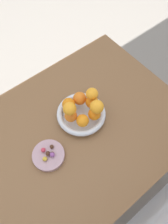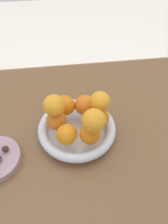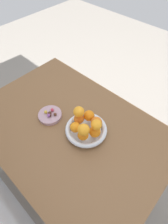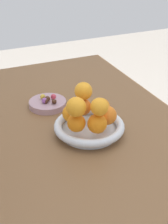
{
  "view_description": "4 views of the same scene",
  "coord_description": "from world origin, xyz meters",
  "px_view_note": "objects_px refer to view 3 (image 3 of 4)",
  "views": [
    {
      "loc": [
        0.19,
        0.34,
        1.63
      ],
      "look_at": [
        -0.1,
        -0.02,
        0.81
      ],
      "focal_mm": 35.0,
      "sensor_mm": 36.0,
      "label": 1
    },
    {
      "loc": [
        -0.07,
        0.34,
        1.26
      ],
      "look_at": [
        -0.12,
        -0.05,
        0.82
      ],
      "focal_mm": 35.0,
      "sensor_mm": 36.0,
      "label": 2
    },
    {
      "loc": [
        -0.44,
        0.34,
        1.54
      ],
      "look_at": [
        -0.07,
        -0.05,
        0.87
      ],
      "focal_mm": 28.0,
      "sensor_mm": 36.0,
      "label": 3
    },
    {
      "loc": [
        -0.93,
        0.34,
        1.33
      ],
      "look_at": [
        -0.14,
        -0.0,
        0.84
      ],
      "focal_mm": 55.0,
      "sensor_mm": 36.0,
      "label": 4
    }
  ],
  "objects_px": {
    "candy_ball_1": "(50,113)",
    "candy_ball_5": "(50,113)",
    "orange_1": "(95,132)",
    "candy_ball_3": "(55,114)",
    "orange_3": "(89,116)",
    "orange_6": "(84,130)",
    "candy_dish": "(50,115)",
    "orange_0": "(83,135)",
    "orange_2": "(96,122)",
    "candy_ball_4": "(50,115)",
    "fruit_bowl": "(86,130)",
    "orange_4": "(79,119)",
    "candy_ball_0": "(53,110)",
    "orange_5": "(75,127)",
    "dining_table": "(69,134)",
    "candy_ball_2": "(49,115)",
    "candy_ball_6": "(46,112)",
    "orange_8": "(96,125)",
    "orange_7": "(79,112)"
  },
  "relations": [
    {
      "from": "candy_ball_1",
      "to": "candy_ball_5",
      "type": "relative_size",
      "value": 0.94
    },
    {
      "from": "orange_1",
      "to": "candy_ball_3",
      "type": "relative_size",
      "value": 3.37
    },
    {
      "from": "orange_3",
      "to": "orange_6",
      "type": "xyz_separation_m",
      "value": [
        -0.06,
        0.11,
        0.06
      ]
    },
    {
      "from": "candy_dish",
      "to": "candy_ball_1",
      "type": "xyz_separation_m",
      "value": [
        -0.0,
        0.0,
        0.02
      ]
    },
    {
      "from": "orange_0",
      "to": "orange_2",
      "type": "distance_m",
      "value": 0.1
    },
    {
      "from": "candy_ball_4",
      "to": "orange_1",
      "type": "bearing_deg",
      "value": -164.94
    },
    {
      "from": "fruit_bowl",
      "to": "candy_ball_5",
      "type": "distance_m",
      "value": 0.23
    },
    {
      "from": "orange_4",
      "to": "candy_ball_5",
      "type": "relative_size",
      "value": 2.78
    },
    {
      "from": "candy_ball_0",
      "to": "candy_ball_4",
      "type": "xyz_separation_m",
      "value": [
        -0.02,
        0.04,
        -0.0
      ]
    },
    {
      "from": "orange_4",
      "to": "candy_ball_0",
      "type": "bearing_deg",
      "value": 11.66
    },
    {
      "from": "orange_5",
      "to": "fruit_bowl",
      "type": "bearing_deg",
      "value": -121.87
    },
    {
      "from": "dining_table",
      "to": "candy_ball_2",
      "type": "distance_m",
      "value": 0.17
    },
    {
      "from": "candy_ball_1",
      "to": "orange_6",
      "type": "bearing_deg",
      "value": -178.76
    },
    {
      "from": "orange_1",
      "to": "candy_ball_6",
      "type": "relative_size",
      "value": 3.07
    },
    {
      "from": "candy_ball_3",
      "to": "orange_2",
      "type": "bearing_deg",
      "value": -157.08
    },
    {
      "from": "orange_3",
      "to": "orange_8",
      "type": "xyz_separation_m",
      "value": [
        -0.09,
        0.05,
        0.06
      ]
    },
    {
      "from": "orange_5",
      "to": "candy_ball_0",
      "type": "xyz_separation_m",
      "value": [
        0.2,
        -0.01,
        -0.04
      ]
    },
    {
      "from": "orange_2",
      "to": "candy_ball_0",
      "type": "height_order",
      "value": "orange_2"
    },
    {
      "from": "candy_ball_0",
      "to": "candy_dish",
      "type": "bearing_deg",
      "value": 101.04
    },
    {
      "from": "dining_table",
      "to": "orange_5",
      "type": "distance_m",
      "value": 0.17
    },
    {
      "from": "orange_4",
      "to": "candy_ball_6",
      "type": "bearing_deg",
      "value": 21.65
    },
    {
      "from": "orange_8",
      "to": "candy_ball_6",
      "type": "distance_m",
      "value": 0.33
    },
    {
      "from": "orange_6",
      "to": "candy_ball_5",
      "type": "height_order",
      "value": "orange_6"
    },
    {
      "from": "orange_4",
      "to": "orange_5",
      "type": "xyz_separation_m",
      "value": [
        -0.02,
        0.05,
        0.0
      ]
    },
    {
      "from": "fruit_bowl",
      "to": "orange_2",
      "type": "distance_m",
      "value": 0.07
    },
    {
      "from": "orange_2",
      "to": "orange_6",
      "type": "height_order",
      "value": "orange_6"
    },
    {
      "from": "candy_dish",
      "to": "candy_ball_0",
      "type": "distance_m",
      "value": 0.04
    },
    {
      "from": "orange_1",
      "to": "candy_ball_2",
      "type": "xyz_separation_m",
      "value": [
        0.27,
        0.08,
        -0.04
      ]
    },
    {
      "from": "candy_dish",
      "to": "orange_2",
      "type": "bearing_deg",
      "value": -156.52
    },
    {
      "from": "dining_table",
      "to": "candy_ball_1",
      "type": "height_order",
      "value": "candy_ball_1"
    },
    {
      "from": "orange_8",
      "to": "dining_table",
      "type": "bearing_deg",
      "value": 14.42
    },
    {
      "from": "orange_2",
      "to": "orange_7",
      "type": "distance_m",
      "value": 0.11
    },
    {
      "from": "orange_6",
      "to": "orange_0",
      "type": "bearing_deg",
      "value": -24.0
    },
    {
      "from": "orange_3",
      "to": "candy_ball_3",
      "type": "relative_size",
      "value": 3.39
    },
    {
      "from": "candy_ball_4",
      "to": "candy_ball_6",
      "type": "bearing_deg",
      "value": -1.4
    },
    {
      "from": "fruit_bowl",
      "to": "orange_0",
      "type": "height_order",
      "value": "orange_0"
    },
    {
      "from": "orange_3",
      "to": "orange_4",
      "type": "bearing_deg",
      "value": 62.35
    },
    {
      "from": "orange_0",
      "to": "candy_ball_4",
      "type": "height_order",
      "value": "orange_0"
    },
    {
      "from": "orange_7",
      "to": "candy_ball_5",
      "type": "xyz_separation_m",
      "value": [
        0.17,
        0.07,
        -0.09
      ]
    },
    {
      "from": "orange_3",
      "to": "orange_6",
      "type": "bearing_deg",
      "value": 120.27
    },
    {
      "from": "candy_ball_5",
      "to": "candy_ball_0",
      "type": "bearing_deg",
      "value": -77.22
    },
    {
      "from": "orange_6",
      "to": "candy_ball_5",
      "type": "bearing_deg",
      "value": 1.17
    },
    {
      "from": "orange_8",
      "to": "candy_ball_0",
      "type": "bearing_deg",
      "value": 7.27
    },
    {
      "from": "candy_dish",
      "to": "candy_ball_6",
      "type": "relative_size",
      "value": 7.04
    },
    {
      "from": "fruit_bowl",
      "to": "candy_ball_2",
      "type": "xyz_separation_m",
      "value": [
        0.21,
        0.08,
        0.01
      ]
    },
    {
      "from": "candy_dish",
      "to": "orange_8",
      "type": "bearing_deg",
      "value": -166.94
    },
    {
      "from": "orange_0",
      "to": "candy_dish",
      "type": "bearing_deg",
      "value": 1.91
    },
    {
      "from": "orange_7",
      "to": "orange_0",
      "type": "bearing_deg",
      "value": 144.99
    },
    {
      "from": "candy_ball_5",
      "to": "orange_8",
      "type": "bearing_deg",
      "value": -166.9
    },
    {
      "from": "candy_dish",
      "to": "orange_2",
      "type": "xyz_separation_m",
      "value": [
        -0.25,
        -0.11,
        0.06
      ]
    }
  ]
}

